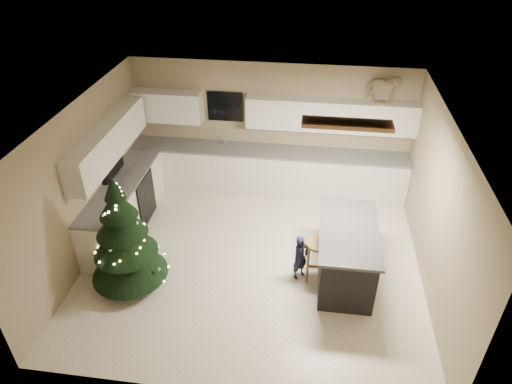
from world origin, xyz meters
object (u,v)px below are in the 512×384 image
bar_stool (317,252)px  rocking_horse (383,88)px  island (346,254)px  toddler (300,257)px  christmas_tree (125,242)px

bar_stool → rocking_horse: (0.98, 2.60, 1.73)m
island → toddler: (-0.71, -0.09, -0.09)m
rocking_horse → toddler: bearing=164.7°
island → toddler: size_ratio=2.16×
christmas_tree → bar_stool: bearing=9.5°
bar_stool → christmas_tree: size_ratio=0.37×
island → rocking_horse: (0.53, 2.51, 1.80)m
christmas_tree → toddler: (2.64, 0.48, -0.41)m
bar_stool → rocking_horse: bearing=69.3°
toddler → rocking_horse: rocking_horse is taller
toddler → rocking_horse: (1.24, 2.60, 1.88)m
bar_stool → toddler: (-0.26, -0.00, -0.15)m
christmas_tree → toddler: 2.72m
christmas_tree → rocking_horse: rocking_horse is taller
toddler → rocking_horse: bearing=19.2°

